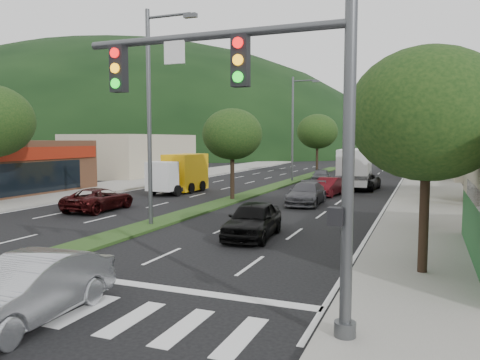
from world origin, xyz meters
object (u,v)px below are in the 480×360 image
at_px(car_queue_a, 253,220).
at_px(tree_med_far, 317,131).
at_px(tree_r_c, 427,128).
at_px(tree_r_e, 427,131).
at_px(streetlight_near, 153,107).
at_px(car_queue_b, 306,193).
at_px(tree_r_d, 427,126).
at_px(car_queue_e, 321,176).
at_px(tree_med_near, 232,134).
at_px(traffic_signal, 271,112).
at_px(suv_maroon, 99,199).
at_px(car_queue_c, 328,187).
at_px(tree_r_b, 427,118).
at_px(car_queue_d, 363,182).
at_px(sedan_silver, 28,290).
at_px(tree_r_a, 428,114).
at_px(box_truck, 181,175).
at_px(motorhome, 355,167).
at_px(streetlight_mid, 295,124).

bearing_deg(car_queue_a, tree_med_far, 93.60).
xyz_separation_m(tree_r_c, tree_r_e, (0.00, 20.00, 0.14)).
bearing_deg(streetlight_near, car_queue_b, 63.90).
distance_m(tree_r_d, car_queue_e, 10.65).
height_order(tree_med_near, car_queue_b, tree_med_near).
relative_size(traffic_signal, tree_med_far, 1.01).
distance_m(traffic_signal, suv_maroon, 19.58).
relative_size(streetlight_near, suv_maroon, 2.12).
bearing_deg(tree_med_near, car_queue_c, 42.12).
bearing_deg(tree_r_c, tree_r_b, -90.00).
height_order(tree_med_near, car_queue_d, tree_med_near).
xyz_separation_m(traffic_signal, sedan_silver, (-5.21, -1.46, -3.90)).
height_order(tree_r_a, tree_med_far, tree_med_far).
height_order(streetlight_near, box_truck, streetlight_near).
bearing_deg(traffic_signal, car_queue_d, 93.38).
xyz_separation_m(traffic_signal, car_queue_a, (-3.65, 8.90, -3.89)).
bearing_deg(car_queue_e, tree_r_e, 30.24).
bearing_deg(suv_maroon, car_queue_e, -112.64).
distance_m(tree_med_far, motorhome, 16.02).
xyz_separation_m(tree_r_b, car_queue_a, (-6.62, -4.64, -4.28)).
distance_m(tree_r_c, sedan_silver, 24.74).
distance_m(tree_r_b, box_truck, 19.95).
distance_m(tree_med_near, box_truck, 6.90).
height_order(streetlight_near, car_queue_e, streetlight_near).
relative_size(tree_r_c, car_queue_b, 1.35).
height_order(tree_r_b, streetlight_near, streetlight_near).
bearing_deg(car_queue_b, streetlight_mid, 106.30).
xyz_separation_m(tree_r_b, tree_r_e, (0.00, 28.00, -0.14)).
xyz_separation_m(streetlight_mid, sedan_silver, (3.62, -36.00, -4.84)).
bearing_deg(car_queue_a, streetlight_near, 168.17).
distance_m(car_queue_b, motorhome, 11.89).
relative_size(car_queue_d, motorhome, 0.56).
relative_size(sedan_silver, motorhome, 0.52).
bearing_deg(traffic_signal, tree_r_c, 82.15).
height_order(tree_med_near, tree_med_far, tree_med_far).
bearing_deg(sedan_silver, tree_r_a, 37.14).
bearing_deg(sedan_silver, traffic_signal, 12.25).
bearing_deg(tree_r_c, sedan_silver, -109.57).
relative_size(tree_r_c, streetlight_near, 0.65).
xyz_separation_m(tree_r_b, sedan_silver, (-8.18, -15.00, -4.29)).
bearing_deg(tree_r_d, suv_maroon, -132.60).
height_order(traffic_signal, streetlight_near, streetlight_near).
relative_size(tree_r_e, suv_maroon, 1.42).
distance_m(streetlight_near, car_queue_b, 12.09).
distance_m(traffic_signal, box_truck, 26.89).
bearing_deg(suv_maroon, sedan_silver, 121.27).
xyz_separation_m(tree_r_d, car_queue_e, (-9.18, 2.93, -4.52)).
relative_size(tree_r_b, car_queue_c, 1.73).
relative_size(car_queue_a, motorhome, 0.51).
height_order(tree_r_c, tree_med_far, tree_med_far).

